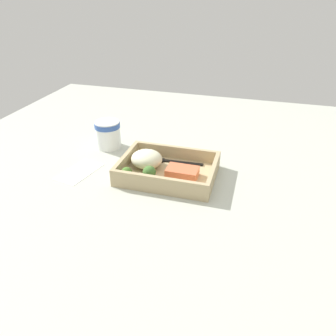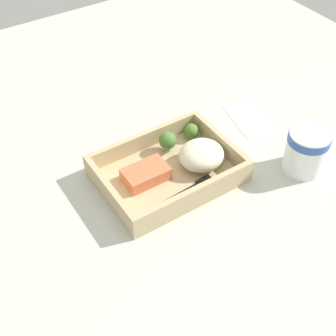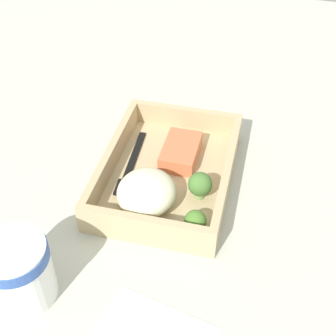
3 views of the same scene
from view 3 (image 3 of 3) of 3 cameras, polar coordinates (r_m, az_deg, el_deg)
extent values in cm
cube|color=#B3B8AA|center=(77.82, 0.00, -2.01)|extent=(160.00, 160.00, 2.00)
cube|color=tan|center=(76.71, 0.00, -1.15)|extent=(27.84, 20.20, 1.20)
cube|color=tan|center=(77.16, -6.87, 1.42)|extent=(27.84, 1.20, 4.03)
cube|color=tan|center=(73.84, 7.18, -0.89)|extent=(27.84, 1.20, 4.03)
cube|color=tan|center=(85.00, 2.15, 6.17)|extent=(1.20, 17.80, 4.03)
cube|color=tan|center=(66.01, -2.78, -7.29)|extent=(1.20, 17.80, 4.03)
cube|color=#DA6B44|center=(78.54, 1.56, 2.01)|extent=(9.07, 5.75, 2.74)
ellipsoid|color=beige|center=(69.83, -2.64, -2.98)|extent=(9.51, 8.86, 5.26)
cylinder|color=#81A063|center=(68.01, 3.31, -7.25)|extent=(1.23, 1.23, 1.09)
sphere|color=#49782D|center=(66.92, 3.36, -6.45)|extent=(3.23, 3.23, 3.23)
cylinder|color=#7C9F59|center=(72.24, 3.86, -3.07)|extent=(1.43, 1.43, 1.78)
sphere|color=#457231|center=(70.88, 3.93, -1.98)|extent=(3.75, 3.75, 3.75)
cube|color=black|center=(79.73, -4.10, 1.54)|extent=(12.44, 1.74, 0.44)
cube|color=black|center=(74.19, -5.56, -2.40)|extent=(3.51, 2.37, 0.44)
cylinder|color=white|center=(62.44, -17.72, -11.96)|extent=(8.33, 8.33, 9.48)
cylinder|color=#3356A8|center=(59.74, -18.42, -10.00)|extent=(8.58, 8.58, 1.71)
cube|color=white|center=(60.54, -1.36, -19.56)|extent=(10.82, 15.59, 0.24)
camera|label=1|loc=(1.02, 61.47, 21.77)|focal=35.00mm
camera|label=2|loc=(1.16, -34.70, 45.34)|focal=50.00mm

